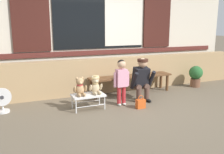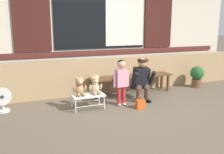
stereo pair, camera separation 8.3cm
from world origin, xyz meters
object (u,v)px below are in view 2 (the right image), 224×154
object	(u,v)px
teddy_bear_plain	(80,87)
teddy_bear_with_hat	(95,85)
floor_fan	(2,100)
potted_plant	(197,75)
small_display_bench	(88,96)
adult_crouching	(142,79)
wooden_bench_long	(131,78)
child_standing	(121,77)
handbag_on_ground	(140,104)

from	to	relation	value
teddy_bear_plain	teddy_bear_with_hat	size ratio (longest dim) A/B	1.00
floor_fan	teddy_bear_plain	bearing A→B (deg)	-17.35
potted_plant	small_display_bench	bearing A→B (deg)	-169.74
teddy_bear_plain	potted_plant	size ratio (longest dim) A/B	0.64
adult_crouching	potted_plant	xyz separation A→B (m)	(1.97, 0.51, -0.16)
potted_plant	wooden_bench_long	bearing A→B (deg)	176.36
wooden_bench_long	child_standing	size ratio (longest dim) A/B	2.19
potted_plant	teddy_bear_with_hat	bearing A→B (deg)	-169.25
small_display_bench	teddy_bear_plain	bearing A→B (deg)	179.49
adult_crouching	small_display_bench	bearing A→B (deg)	-176.43
child_standing	wooden_bench_long	bearing A→B (deg)	50.64
teddy_bear_plain	teddy_bear_with_hat	xyz separation A→B (m)	(0.32, 0.00, 0.01)
small_display_bench	potted_plant	distance (m)	3.27
small_display_bench	adult_crouching	size ratio (longest dim) A/B	0.67
teddy_bear_with_hat	adult_crouching	xyz separation A→B (m)	(1.09, 0.08, 0.01)
handbag_on_ground	floor_fan	distance (m)	2.67
teddy_bear_with_hat	potted_plant	distance (m)	3.12
teddy_bear_plain	handbag_on_ground	size ratio (longest dim) A/B	1.34
small_display_bench	child_standing	distance (m)	0.78
adult_crouching	child_standing	bearing A→B (deg)	-167.76
adult_crouching	handbag_on_ground	bearing A→B (deg)	-121.23
small_display_bench	child_standing	size ratio (longest dim) A/B	0.67
small_display_bench	potted_plant	size ratio (longest dim) A/B	1.12
handbag_on_ground	child_standing	bearing A→B (deg)	129.08
teddy_bear_plain	adult_crouching	distance (m)	1.41
wooden_bench_long	teddy_bear_with_hat	world-z (taller)	teddy_bear_with_hat
wooden_bench_long	small_display_bench	bearing A→B (deg)	-151.88
teddy_bear_plain	adult_crouching	bearing A→B (deg)	3.10
wooden_bench_long	potted_plant	bearing A→B (deg)	-3.64
small_display_bench	potted_plant	world-z (taller)	potted_plant
adult_crouching	floor_fan	xyz separation A→B (m)	(-2.81, 0.36, -0.24)
small_display_bench	floor_fan	world-z (taller)	floor_fan
teddy_bear_plain	adult_crouching	size ratio (longest dim) A/B	0.38
small_display_bench	handbag_on_ground	distance (m)	1.06
teddy_bear_plain	small_display_bench	bearing A→B (deg)	-0.51
child_standing	handbag_on_ground	world-z (taller)	child_standing
wooden_bench_long	child_standing	distance (m)	0.99
floor_fan	wooden_bench_long	bearing A→B (deg)	5.27
small_display_bench	teddy_bear_with_hat	world-z (taller)	teddy_bear_with_hat
teddy_bear_plain	potted_plant	bearing A→B (deg)	9.76
child_standing	potted_plant	bearing A→B (deg)	13.93
potted_plant	adult_crouching	bearing A→B (deg)	-165.61
teddy_bear_with_hat	child_standing	xyz separation A→B (m)	(0.55, -0.04, 0.12)
handbag_on_ground	wooden_bench_long	bearing A→B (deg)	72.50
wooden_bench_long	potted_plant	xyz separation A→B (m)	(1.90, -0.12, -0.05)
child_standing	floor_fan	distance (m)	2.35
wooden_bench_long	potted_plant	world-z (taller)	potted_plant
teddy_bear_with_hat	child_standing	bearing A→B (deg)	-4.41
floor_fan	child_standing	bearing A→B (deg)	-11.93
adult_crouching	handbag_on_ground	distance (m)	0.65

